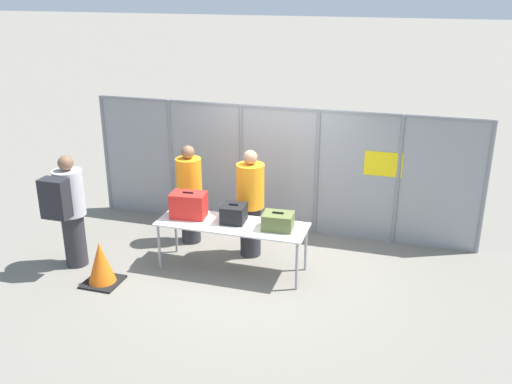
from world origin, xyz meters
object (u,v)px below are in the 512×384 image
security_worker_far (190,193)px  suitcase_black (234,213)px  security_worker_near (250,202)px  utility_trailer (369,174)px  inspection_table (232,227)px  suitcase_red (189,205)px  traveler_hooded (68,208)px  traffic_cone (101,264)px  suitcase_olive (278,221)px

security_worker_far → suitcase_black: bearing=174.9°
security_worker_near → utility_trailer: bearing=-101.9°
inspection_table → security_worker_near: security_worker_near is taller
suitcase_red → traveler_hooded: traveler_hooded is taller
security_worker_far → traffic_cone: 1.88m
suitcase_olive → traffic_cone: (-2.35, -0.94, -0.57)m
inspection_table → security_worker_far: (-0.98, 0.74, 0.15)m
utility_trailer → traveler_hooded: bearing=-130.5°
traveler_hooded → utility_trailer: traveler_hooded is taller
suitcase_black → security_worker_far: bearing=145.7°
inspection_table → suitcase_olive: bearing=1.3°
inspection_table → traffic_cone: (-1.66, -0.92, -0.40)m
inspection_table → utility_trailer: bearing=68.6°
traveler_hooded → utility_trailer: bearing=42.9°
suitcase_black → traveler_hooded: size_ratio=0.21×
traveler_hooded → security_worker_near: (2.44, 1.15, -0.07)m
suitcase_red → suitcase_olive: size_ratio=1.21×
security_worker_near → utility_trailer: security_worker_near is taller
security_worker_far → utility_trailer: size_ratio=0.44×
suitcase_black → security_worker_near: bearing=78.3°
security_worker_near → security_worker_far: bearing=1.9°
inspection_table → security_worker_near: size_ratio=1.29×
suitcase_red → suitcase_black: (0.70, 0.02, -0.06)m
suitcase_red → security_worker_far: 0.75m
security_worker_far → security_worker_near: bearing=-160.1°
utility_trailer → security_worker_far: bearing=-128.1°
inspection_table → suitcase_olive: (0.69, 0.02, 0.17)m
inspection_table → suitcase_black: suitcase_black is taller
inspection_table → traveler_hooded: 2.42m
suitcase_olive → utility_trailer: bearing=77.5°
suitcase_red → security_worker_far: (-0.28, 0.69, -0.09)m
inspection_table → suitcase_black: bearing=85.7°
security_worker_near → utility_trailer: (1.46, 3.43, -0.51)m
security_worker_near → traffic_cone: (-1.77, -1.49, -0.59)m
inspection_table → security_worker_near: 0.60m
suitcase_black → utility_trailer: bearing=68.3°
inspection_table → traveler_hooded: bearing=-166.0°
suitcase_olive → security_worker_near: (-0.58, 0.55, 0.02)m
suitcase_red → security_worker_near: security_worker_near is taller
suitcase_black → security_worker_far: (-0.98, 0.67, -0.03)m
inspection_table → suitcase_red: size_ratio=4.06×
security_worker_near → security_worker_far: 1.10m
suitcase_red → security_worker_far: bearing=112.1°
suitcase_olive → security_worker_near: bearing=136.6°
security_worker_far → suitcase_olive: bearing=-174.4°
inspection_table → traveler_hooded: (-2.34, -0.58, 0.25)m
security_worker_near → traveler_hooded: bearing=36.4°
suitcase_black → security_worker_near: security_worker_near is taller
suitcase_red → traveler_hooded: bearing=-158.8°
suitcase_olive → traffic_cone: bearing=-158.3°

